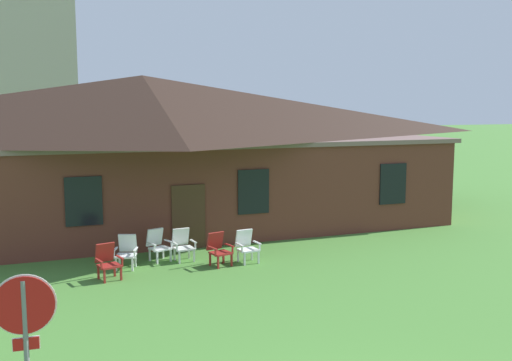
# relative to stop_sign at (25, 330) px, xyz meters

# --- Properties ---
(brick_building) EXTENTS (22.80, 10.40, 5.78)m
(brick_building) POSITION_rel_stop_sign_xyz_m (4.29, 15.43, 1.16)
(brick_building) COLOR brown
(brick_building) RESTS_ON ground
(dome_tower) EXTENTS (5.18, 5.18, 19.69)m
(dome_tower) POSITION_rel_stop_sign_xyz_m (0.73, 34.99, 7.23)
(dome_tower) COLOR #BCB29E
(dome_tower) RESTS_ON ground
(stop_sign) EXTENTS (0.81, 0.08, 2.53)m
(stop_sign) POSITION_rel_stop_sign_xyz_m (0.00, 0.00, 0.00)
(stop_sign) COLOR slate
(stop_sign) RESTS_ON ground
(lawn_chair_by_porch) EXTENTS (0.74, 0.78, 0.96)m
(lawn_chair_by_porch) POSITION_rel_stop_sign_xyz_m (1.93, 7.96, -1.29)
(lawn_chair_by_porch) COLOR maroon
(lawn_chair_by_porch) RESTS_ON ground
(lawn_chair_near_door) EXTENTS (0.77, 0.82, 0.96)m
(lawn_chair_near_door) POSITION_rel_stop_sign_xyz_m (2.57, 8.86, -1.29)
(lawn_chair_near_door) COLOR white
(lawn_chair_near_door) RESTS_ON ground
(lawn_chair_left_end) EXTENTS (0.76, 0.81, 0.96)m
(lawn_chair_left_end) POSITION_rel_stop_sign_xyz_m (3.57, 9.34, -1.29)
(lawn_chair_left_end) COLOR white
(lawn_chair_left_end) RESTS_ON ground
(lawn_chair_middle) EXTENTS (0.68, 0.72, 0.96)m
(lawn_chair_middle) POSITION_rel_stop_sign_xyz_m (4.27, 9.11, -1.29)
(lawn_chair_middle) COLOR silver
(lawn_chair_middle) RESTS_ON ground
(lawn_chair_right_end) EXTENTS (0.74, 0.79, 0.96)m
(lawn_chair_right_end) POSITION_rel_stop_sign_xyz_m (5.12, 8.20, -1.29)
(lawn_chair_right_end) COLOR maroon
(lawn_chair_right_end) RESTS_ON ground
(lawn_chair_far_side) EXTENTS (0.69, 0.72, 0.96)m
(lawn_chair_far_side) POSITION_rel_stop_sign_xyz_m (6.01, 8.26, -1.29)
(lawn_chair_far_side) COLOR white
(lawn_chair_far_side) RESTS_ON ground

